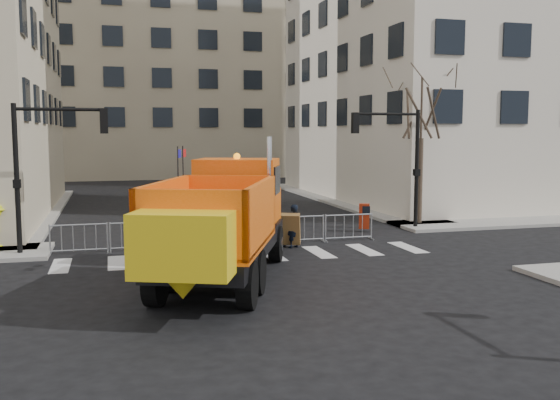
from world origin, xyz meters
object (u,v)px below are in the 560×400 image
object	(u,v)px
cop_b	(275,224)
newspaper_box	(364,216)
plow_truck	(222,219)
cop_c	(255,229)
cop_a	(293,226)

from	to	relation	value
cop_b	newspaper_box	distance (m)	5.35
plow_truck	cop_b	bearing A→B (deg)	-7.92
cop_b	cop_c	bearing A→B (deg)	72.29
cop_a	cop_b	distance (m)	0.72
cop_c	newspaper_box	world-z (taller)	cop_c
plow_truck	cop_a	distance (m)	6.08
cop_a	newspaper_box	world-z (taller)	cop_a
cop_a	newspaper_box	distance (m)	5.04
plow_truck	cop_a	world-z (taller)	plow_truck
plow_truck	cop_c	xyz separation A→B (m)	(1.97, 4.29, -1.03)
cop_a	plow_truck	bearing A→B (deg)	26.09
plow_truck	cop_b	size ratio (longest dim) A/B	6.33
cop_b	cop_c	xyz separation A→B (m)	(-1.00, -0.90, -0.03)
plow_truck	cop_c	size ratio (longest dim) A/B	6.55
plow_truck	cop_b	distance (m)	6.07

